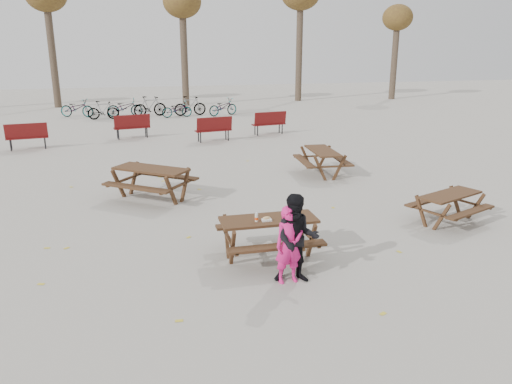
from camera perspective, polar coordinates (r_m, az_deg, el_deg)
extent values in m
plane|color=gray|center=(9.60, 1.42, -7.40)|extent=(80.00, 80.00, 0.00)
cube|color=#332012|center=(9.32, 1.45, -3.19)|extent=(1.80, 0.70, 0.05)
cube|color=#332012|center=(8.89, 2.44, -6.28)|extent=(1.80, 0.25, 0.05)
cube|color=#332012|center=(9.97, 0.54, -3.67)|extent=(1.80, 0.25, 0.05)
cylinder|color=#332012|center=(9.03, -2.70, -6.49)|extent=(0.08, 0.08, 0.73)
cylinder|color=#332012|center=(9.58, -3.39, -5.11)|extent=(0.08, 0.08, 0.73)
cylinder|color=#332012|center=(9.41, 6.35, -5.61)|extent=(0.08, 0.08, 0.73)
cylinder|color=#332012|center=(9.93, 5.18, -4.35)|extent=(0.08, 0.08, 0.73)
cube|color=white|center=(9.18, 1.22, -3.22)|extent=(0.18, 0.11, 0.03)
ellipsoid|color=tan|center=(9.17, 1.22, -2.97)|extent=(0.14, 0.06, 0.05)
cylinder|color=silver|center=(9.13, 0.06, -2.95)|extent=(0.06, 0.06, 0.15)
cylinder|color=#F9430D|center=(9.14, 0.06, -3.06)|extent=(0.07, 0.07, 0.05)
cylinder|color=white|center=(9.10, 0.06, -2.45)|extent=(0.03, 0.03, 0.02)
imported|color=#E41C78|center=(8.41, 3.79, -6.05)|extent=(0.52, 0.37, 1.34)
imported|color=black|center=(8.40, 4.69, -5.36)|extent=(0.87, 0.75, 1.55)
imported|color=black|center=(29.42, -19.79, 9.02)|extent=(1.99, 1.27, 0.99)
imported|color=black|center=(28.07, -17.07, 8.93)|extent=(1.62, 0.46, 0.97)
imported|color=black|center=(28.85, -14.76, 9.33)|extent=(1.93, 0.72, 1.00)
imported|color=black|center=(28.56, -12.03, 9.55)|extent=(1.93, 1.04, 1.12)
imported|color=black|center=(28.00, -9.03, 9.32)|extent=(1.72, 0.82, 0.87)
imported|color=black|center=(28.55, -7.55, 9.73)|extent=(1.84, 0.71, 1.08)
imported|color=black|center=(28.42, -3.81, 9.68)|extent=(1.91, 1.30, 0.95)
cylinder|color=#382B21|center=(34.30, -22.22, 14.20)|extent=(0.44, 0.44, 6.30)
cylinder|color=#382B21|center=(33.14, -8.19, 14.88)|extent=(0.44, 0.44, 5.95)
ellipsoid|color=brown|center=(33.22, -8.45, 20.74)|extent=(2.38, 2.38, 2.02)
cylinder|color=#382B21|center=(35.80, 4.95, 15.66)|extent=(0.44, 0.44, 6.65)
cylinder|color=#382B21|center=(38.16, 15.52, 14.15)|extent=(0.44, 0.44, 5.25)
ellipsoid|color=brown|center=(38.18, 15.88, 18.64)|extent=(2.10, 2.10, 1.79)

